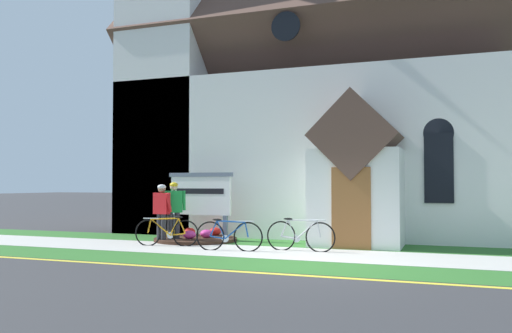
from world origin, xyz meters
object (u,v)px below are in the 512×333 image
at_px(bicycle_white, 300,236).
at_px(cyclist_in_green_jersey, 174,207).
at_px(roadside_conifer, 507,102).
at_px(bicycle_blue, 167,232).
at_px(church_sign, 200,196).
at_px(cyclist_in_blue_jersey, 162,209).
at_px(bicycle_green, 229,235).

height_order(bicycle_white, cyclist_in_green_jersey, cyclist_in_green_jersey).
bearing_deg(roadside_conifer, bicycle_blue, -151.46).
xyz_separation_m(bicycle_white, bicycle_blue, (-3.66, -0.17, -0.01)).
height_order(church_sign, cyclist_in_blue_jersey, church_sign).
bearing_deg(church_sign, cyclist_in_blue_jersey, -119.77).
relative_size(church_sign, cyclist_in_blue_jersey, 1.28).
bearing_deg(church_sign, bicycle_blue, -95.70).
distance_m(bicycle_blue, roadside_conifer, 10.67).
xyz_separation_m(bicycle_blue, cyclist_in_blue_jersey, (-0.48, 0.55, 0.59)).
bearing_deg(church_sign, cyclist_in_green_jersey, -119.42).
bearing_deg(cyclist_in_green_jersey, bicycle_white, -10.20).
bearing_deg(bicycle_green, bicycle_blue, 169.10).
relative_size(bicycle_green, bicycle_white, 0.97).
height_order(bicycle_green, cyclist_in_green_jersey, cyclist_in_green_jersey).
distance_m(church_sign, bicycle_green, 2.89).
bearing_deg(cyclist_in_blue_jersey, bicycle_green, -20.67).
relative_size(bicycle_green, cyclist_in_blue_jersey, 1.04).
relative_size(cyclist_in_green_jersey, roadside_conifer, 0.27).
bearing_deg(church_sign, bicycle_green, -48.86).
bearing_deg(cyclist_in_green_jersey, cyclist_in_blue_jersey, -120.61).
bearing_deg(church_sign, roadside_conifer, 19.74).
bearing_deg(cyclist_in_blue_jersey, bicycle_blue, -48.52).
height_order(church_sign, roadside_conifer, roadside_conifer).
xyz_separation_m(bicycle_green, bicycle_white, (1.69, 0.55, 0.01)).
relative_size(church_sign, bicycle_green, 1.23).
relative_size(bicycle_green, cyclist_in_green_jersey, 1.00).
distance_m(bicycle_green, bicycle_white, 1.78).
height_order(cyclist_in_blue_jersey, cyclist_in_green_jersey, cyclist_in_green_jersey).
distance_m(church_sign, bicycle_blue, 1.93).
distance_m(bicycle_white, roadside_conifer, 7.83).
bearing_deg(bicycle_green, roadside_conifer, 37.12).
xyz_separation_m(cyclist_in_blue_jersey, cyclist_in_green_jersey, (0.20, 0.34, 0.05)).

